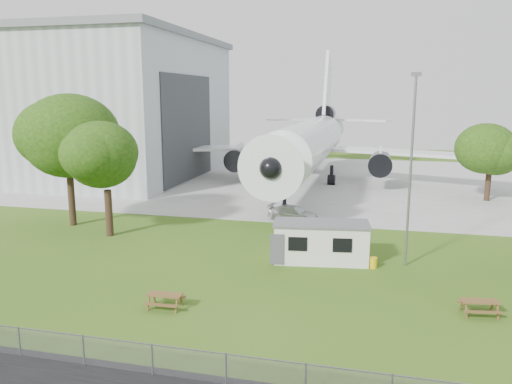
% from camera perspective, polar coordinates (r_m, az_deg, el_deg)
% --- Properties ---
extents(ground, '(160.00, 160.00, 0.00)m').
position_cam_1_polar(ground, '(28.62, 0.34, -11.07)').
color(ground, '#4E7222').
extents(concrete_apron, '(120.00, 46.00, 0.03)m').
position_cam_1_polar(concrete_apron, '(65.00, 8.15, 1.34)').
color(concrete_apron, '#B7B7B2').
rests_on(concrete_apron, ground).
extents(hangar, '(43.00, 31.00, 18.55)m').
position_cam_1_polar(hangar, '(75.95, -22.05, 9.15)').
color(hangar, '#B2B7BC').
rests_on(hangar, ground).
extents(airliner, '(46.36, 47.73, 17.69)m').
position_cam_1_polar(airliner, '(62.44, 6.24, 5.86)').
color(airliner, white).
rests_on(airliner, ground).
extents(site_cabin, '(6.90, 3.51, 2.62)m').
position_cam_1_polar(site_cabin, '(33.14, 7.46, -5.66)').
color(site_cabin, silver).
rests_on(site_cabin, ground).
extents(picnic_west, '(1.85, 1.56, 0.76)m').
position_cam_1_polar(picnic_west, '(26.73, -10.33, -12.91)').
color(picnic_west, brown).
rests_on(picnic_west, ground).
extents(picnic_east, '(2.02, 1.77, 0.76)m').
position_cam_1_polar(picnic_east, '(27.88, 24.09, -12.69)').
color(picnic_east, brown).
rests_on(picnic_east, ground).
extents(fence, '(58.00, 0.04, 1.30)m').
position_cam_1_polar(fence, '(20.47, -6.28, -20.74)').
color(fence, gray).
rests_on(fence, ground).
extents(lamp_mast, '(0.16, 0.16, 12.00)m').
position_cam_1_polar(lamp_mast, '(32.42, 17.24, 2.06)').
color(lamp_mast, slate).
rests_on(lamp_mast, ground).
extents(tree_west_big, '(8.76, 8.76, 11.74)m').
position_cam_1_polar(tree_west_big, '(43.79, -20.77, 5.80)').
color(tree_west_big, '#382619').
rests_on(tree_west_big, ground).
extents(tree_west_small, '(6.09, 6.09, 9.28)m').
position_cam_1_polar(tree_west_small, '(39.53, -16.80, 3.91)').
color(tree_west_small, '#382619').
rests_on(tree_west_small, ground).
extents(tree_far_apron, '(6.29, 6.29, 8.00)m').
position_cam_1_polar(tree_far_apron, '(56.39, 25.23, 3.91)').
color(tree_far_apron, '#382619').
rests_on(tree_far_apron, ground).
extents(car_apron_van, '(4.71, 2.57, 1.29)m').
position_cam_1_polar(car_apron_van, '(43.64, 4.28, -2.45)').
color(car_apron_van, silver).
rests_on(car_apron_van, ground).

